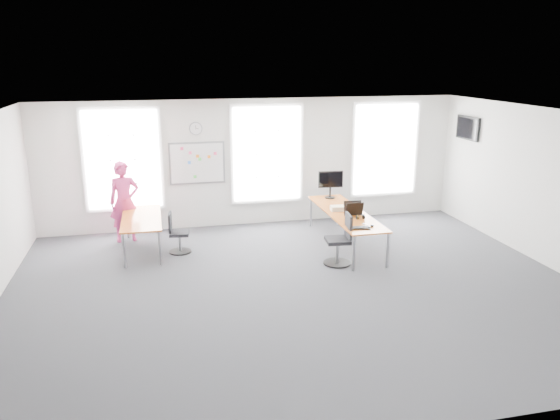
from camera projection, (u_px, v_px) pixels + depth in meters
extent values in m
plane|color=#26262B|center=(297.00, 288.00, 9.60)|extent=(10.00, 10.00, 0.00)
plane|color=white|center=(298.00, 116.00, 8.78)|extent=(10.00, 10.00, 0.00)
plane|color=white|center=(254.00, 163.00, 12.94)|extent=(10.00, 0.00, 10.00)
plane|color=white|center=(400.00, 309.00, 5.44)|extent=(10.00, 0.00, 10.00)
plane|color=white|center=(554.00, 190.00, 10.28)|extent=(0.00, 10.00, 10.00)
cube|color=white|center=(123.00, 160.00, 12.20)|extent=(1.60, 0.06, 2.20)
cube|color=white|center=(267.00, 154.00, 12.92)|extent=(1.60, 0.06, 2.20)
cube|color=white|center=(385.00, 149.00, 13.57)|extent=(1.60, 0.06, 2.20)
cube|color=#C17931|center=(346.00, 213.00, 11.61)|extent=(0.80, 3.02, 0.03)
cylinder|color=gray|center=(354.00, 253.00, 10.28)|extent=(0.05, 0.05, 0.70)
cylinder|color=gray|center=(387.00, 250.00, 10.43)|extent=(0.05, 0.05, 0.70)
cylinder|color=gray|center=(311.00, 212.00, 13.00)|extent=(0.05, 0.05, 0.70)
cylinder|color=gray|center=(338.00, 210.00, 13.15)|extent=(0.05, 0.05, 0.70)
cube|color=#C17931|center=(141.00, 218.00, 11.27)|extent=(0.79, 1.98, 0.03)
cylinder|color=gray|center=(124.00, 251.00, 10.43)|extent=(0.05, 0.05, 0.69)
cylinder|color=gray|center=(160.00, 248.00, 10.57)|extent=(0.05, 0.05, 0.69)
cylinder|color=gray|center=(128.00, 223.00, 12.17)|extent=(0.05, 0.05, 0.69)
cylinder|color=gray|center=(158.00, 221.00, 12.32)|extent=(0.05, 0.05, 0.69)
cylinder|color=black|center=(337.00, 263.00, 10.72)|extent=(0.54, 0.54, 0.03)
cylinder|color=gray|center=(337.00, 252.00, 10.66)|extent=(0.06, 0.06, 0.43)
cube|color=black|center=(338.00, 240.00, 10.59)|extent=(0.50, 0.50, 0.07)
cube|color=black|center=(349.00, 226.00, 10.54)|extent=(0.10, 0.44, 0.47)
cylinder|color=black|center=(180.00, 252.00, 11.35)|extent=(0.46, 0.46, 0.03)
cylinder|color=gray|center=(180.00, 243.00, 11.30)|extent=(0.05, 0.05, 0.37)
cube|color=black|center=(179.00, 233.00, 11.24)|extent=(0.43, 0.43, 0.06)
cube|color=black|center=(170.00, 222.00, 11.16)|extent=(0.09, 0.37, 0.40)
imported|color=#C63272|center=(124.00, 202.00, 11.84)|extent=(0.70, 0.52, 1.77)
cube|color=white|center=(197.00, 163.00, 12.60)|extent=(1.20, 0.03, 0.90)
cylinder|color=gray|center=(196.00, 128.00, 12.39)|extent=(0.30, 0.04, 0.30)
cube|color=black|center=(468.00, 128.00, 12.86)|extent=(0.06, 0.90, 0.55)
cube|color=black|center=(359.00, 228.00, 10.49)|extent=(0.46, 0.26, 0.02)
ellipsoid|color=black|center=(372.00, 226.00, 10.61)|extent=(0.07, 0.11, 0.04)
cylinder|color=black|center=(364.00, 224.00, 10.77)|extent=(0.08, 0.08, 0.01)
cylinder|color=black|center=(357.00, 217.00, 11.07)|extent=(0.04, 0.09, 0.09)
cylinder|color=black|center=(364.00, 217.00, 11.10)|extent=(0.04, 0.09, 0.09)
cylinder|color=gold|center=(357.00, 217.00, 11.07)|extent=(0.01, 0.09, 0.09)
cube|color=black|center=(361.00, 215.00, 11.07)|extent=(0.16, 0.02, 0.01)
cube|color=black|center=(353.00, 208.00, 11.35)|extent=(0.38, 0.11, 0.31)
cube|color=#FA5012|center=(354.00, 210.00, 11.27)|extent=(0.36, 0.13, 0.28)
cube|color=black|center=(354.00, 209.00, 11.25)|extent=(0.38, 0.13, 0.29)
cube|color=beige|center=(337.00, 208.00, 11.71)|extent=(0.31, 0.25, 0.10)
cylinder|color=black|center=(330.00, 198.00, 12.76)|extent=(0.24, 0.24, 0.02)
cylinder|color=black|center=(330.00, 193.00, 12.73)|extent=(0.05, 0.05, 0.24)
cube|color=black|center=(331.00, 179.00, 12.63)|extent=(0.58, 0.08, 0.39)
cube|color=black|center=(331.00, 180.00, 12.61)|extent=(0.54, 0.04, 0.34)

